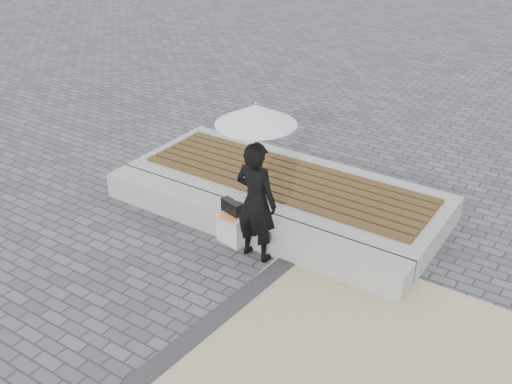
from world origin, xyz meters
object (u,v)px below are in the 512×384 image
parasol (256,114)px  handbag (232,208)px  canvas_tote (231,229)px  woman (256,202)px  seating_ledge (243,224)px

parasol → handbag: parasol is taller
handbag → canvas_tote: handbag is taller
woman → handbag: bearing=-12.8°
parasol → canvas_tote: bearing=171.9°
canvas_tote → seating_ledge: bearing=89.7°
seating_ledge → canvas_tote: bearing=-101.2°
woman → parasol: bearing=-0.0°
seating_ledge → canvas_tote: canvas_tote is taller
parasol → handbag: size_ratio=3.84×
parasol → handbag: bearing=164.4°
seating_ledge → woman: bearing=-35.5°
seating_ledge → parasol: parasol is taller
woman → parasol: parasol is taller
handbag → parasol: bearing=-0.2°
seating_ledge → woman: 0.84m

